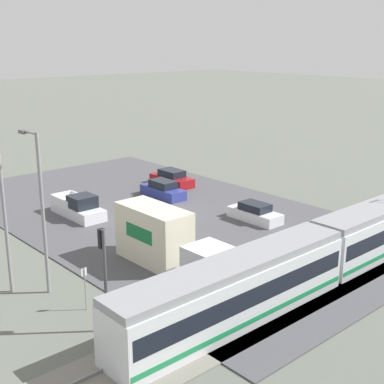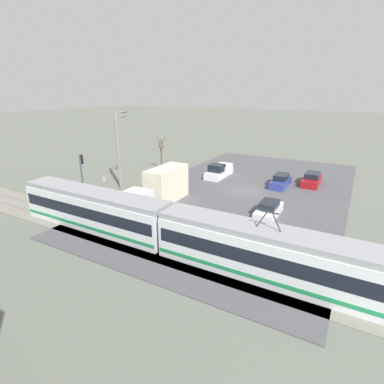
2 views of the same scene
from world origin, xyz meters
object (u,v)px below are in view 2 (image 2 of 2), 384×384
Objects in this scene: box_truck at (160,188)px; sedan_car_1 at (312,180)px; pickup_truck at (219,172)px; street_tree at (161,155)px; street_lamp_near_crossing at (118,146)px; no_parking_sign at (104,185)px; sedan_car_2 at (281,181)px; traffic_light_pole at (82,173)px; street_lamp_mid_block at (119,146)px; light_rail_tram at (167,228)px; sedan_car_0 at (269,210)px.

sedan_car_1 is at bearing -130.61° from box_truck.
pickup_truck is 1.15× the size of sedan_car_1.
street_tree is 0.59× the size of street_lamp_near_crossing.
sedan_car_1 is 21.04m from street_tree.
box_truck is 3.78× the size of no_parking_sign.
traffic_light_pole is (16.41, 16.07, 2.69)m from sedan_car_2.
no_parking_sign is (-0.51, 3.34, -3.76)m from street_lamp_mid_block.
street_lamp_near_crossing is at bearing -151.87° from sedan_car_1.
box_truck is (5.83, -7.41, 0.06)m from light_rail_tram.
traffic_light_pole reaches higher than sedan_car_2.
sedan_car_1 is 25.23m from no_parking_sign.
sedan_car_2 is 0.51× the size of street_lamp_mid_block.
street_lamp_mid_block reaches higher than light_rail_tram.
street_lamp_near_crossing reaches higher than sedan_car_2.
sedan_car_0 is 0.85× the size of traffic_light_pole.
street_tree is at bearing -85.92° from traffic_light_pole.
street_lamp_mid_block is (17.87, 0.37, 4.53)m from sedan_car_0.
pickup_truck is 13.90m from street_lamp_mid_block.
light_rail_tram is 3.24× the size of street_lamp_mid_block.
no_parking_sign reaches higher than sedan_car_0.
street_lamp_near_crossing is at bearing 25.83° from sedan_car_2.
street_lamp_mid_block reaches higher than sedan_car_2.
sedan_car_2 is 17.59m from street_tree.
sedan_car_1 is (-11.73, -2.48, -0.08)m from pickup_truck.
street_tree reaches higher than sedan_car_2.
light_rail_tram reaches higher than sedan_car_1.
sedan_car_2 is at bearing -178.31° from street_tree.
light_rail_tram is at bearing -107.27° from sedan_car_1.
street_lamp_mid_block reaches higher than pickup_truck.
sedan_car_2 is 20.54m from street_lamp_near_crossing.
pickup_truck is 18.25m from traffic_light_pole.
pickup_truck reaches higher than sedan_car_1.
traffic_light_pole is (7.91, 16.24, 2.61)m from pickup_truck.
light_rail_tram reaches higher than sedan_car_0.
street_tree is (13.82, -19.12, 0.58)m from light_rail_tram.
sedan_car_1 is (-6.93, -22.29, -0.97)m from light_rail_tram.
sedan_car_0 is 19.87m from street_lamp_near_crossing.
sedan_car_1 is at bearing -146.97° from street_lamp_mid_block.
light_rail_tram is 5.44× the size of pickup_truck.
sedan_car_2 is at bearing -140.70° from sedan_car_1.
pickup_truck is (-1.02, -12.40, -0.95)m from box_truck.
pickup_truck is (4.80, -19.81, -0.89)m from light_rail_tram.
street_lamp_near_crossing is (0.59, 8.25, 2.61)m from street_tree.
street_lamp_mid_block is at bearing -15.74° from box_truck.
street_lamp_near_crossing reaches higher than no_parking_sign.
street_tree reaches higher than light_rail_tram.
sedan_car_2 is (-3.70, -19.64, -0.97)m from light_rail_tram.
street_tree is (17.52, 0.52, 1.55)m from sedan_car_2.
street_tree is 8.67m from street_lamp_near_crossing.
street_lamp_near_crossing is at bearing 85.92° from street_tree.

